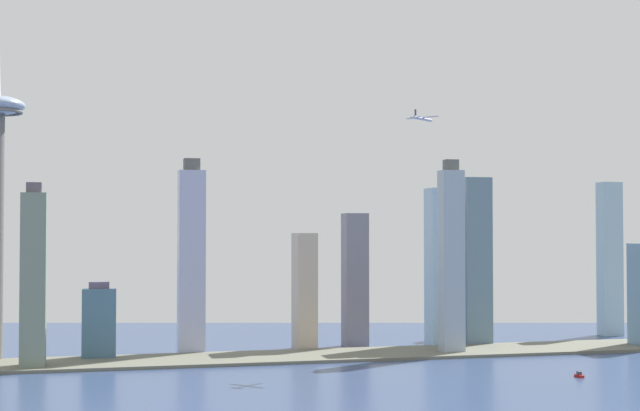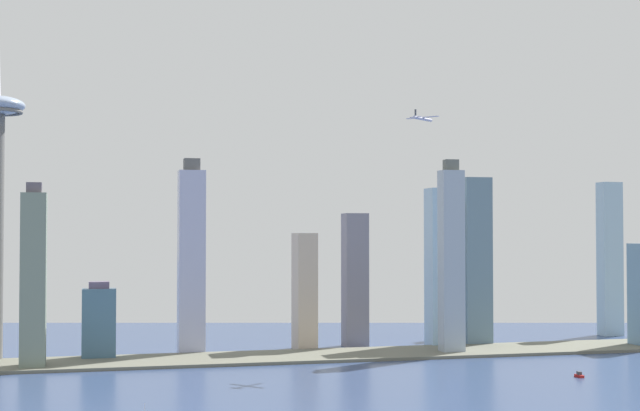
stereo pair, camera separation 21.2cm
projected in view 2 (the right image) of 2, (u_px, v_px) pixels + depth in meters
The scene contains 13 objects.
waterfront_pier at pixel (329, 355), 722.83m from camera, with size 794.77×69.96×2.38m, color #646455.
skyscraper_0 at pixel (610, 259), 877.77m from camera, with size 19.90×14.86×144.06m.
skyscraper_2 at pixel (439, 267), 790.29m from camera, with size 18.20×21.07×134.14m.
skyscraper_3 at pixel (191, 260), 741.55m from camera, with size 20.89×16.84×155.48m.
skyscraper_4 at pixel (99, 323), 704.45m from camera, with size 25.06×16.47×59.15m.
skyscraper_6 at pixel (305, 291), 769.68m from camera, with size 16.50×26.14×96.00m.
skyscraper_7 at pixel (475, 261), 800.79m from camera, with size 23.66×21.36×143.67m.
skyscraper_8 at pixel (33, 279), 657.33m from camera, with size 17.42×21.30×131.64m.
skyscraper_9 at pixel (460, 311), 845.04m from camera, with size 22.88×13.87×67.66m.
skyscraper_10 at pixel (451, 260), 741.48m from camera, with size 18.00×13.86×154.62m.
skyscraper_11 at pixel (355, 280), 792.50m from camera, with size 19.75×17.83×112.83m.
boat_1 at pixel (579, 375), 619.97m from camera, with size 3.28×8.32×3.79m.
airplane at pixel (423, 118), 705.22m from camera, with size 22.47×23.06×7.31m.
Camera 2 is at (-186.10, -233.02, 95.25)m, focal length 52.39 mm.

